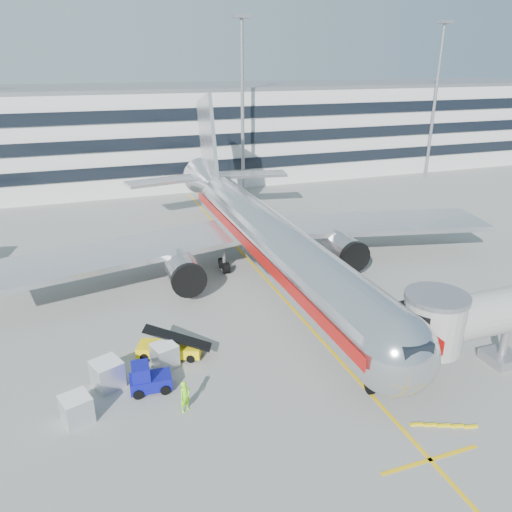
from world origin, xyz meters
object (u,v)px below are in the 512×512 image
object	(u,v)px
belt_loader	(170,348)
baggage_tug	(148,379)
cargo_container_front	(107,374)
cargo_container_right	(165,355)
ramp_worker	(185,397)
main_jet	(262,234)
cargo_container_left	(76,409)

from	to	relation	value
belt_loader	baggage_tug	bearing A→B (deg)	-120.10
belt_loader	cargo_container_front	bearing A→B (deg)	-153.78
baggage_tug	cargo_container_front	bearing A→B (deg)	150.49
cargo_container_right	ramp_worker	bearing A→B (deg)	-86.31
main_jet	belt_loader	size ratio (longest dim) A/B	10.69
main_jet	cargo_container_front	size ratio (longest dim) A/B	22.97
cargo_container_right	cargo_container_front	size ratio (longest dim) A/B	0.87
cargo_container_left	baggage_tug	bearing A→B (deg)	19.72
baggage_tug	belt_loader	bearing A→B (deg)	59.90
belt_loader	ramp_worker	size ratio (longest dim) A/B	2.33
baggage_tug	cargo_container_right	distance (m)	2.84
cargo_container_left	cargo_container_right	bearing A→B (deg)	34.31
baggage_tug	cargo_container_left	distance (m)	4.57
main_jet	ramp_worker	bearing A→B (deg)	-122.96
baggage_tug	cargo_container_front	size ratio (longest dim) A/B	1.21
baggage_tug	cargo_container_right	world-z (taller)	baggage_tug
baggage_tug	ramp_worker	world-z (taller)	ramp_worker
baggage_tug	cargo_container_front	world-z (taller)	baggage_tug
main_jet	cargo_container_right	world-z (taller)	main_jet
belt_loader	cargo_container_left	distance (m)	8.10
main_jet	belt_loader	bearing A→B (deg)	-134.82
main_jet	cargo_container_left	xyz separation A→B (m)	(-17.47, -16.25, -3.39)
cargo_container_front	ramp_worker	distance (m)	5.87
belt_loader	cargo_container_left	size ratio (longest dim) A/B	2.39
cargo_container_right	cargo_container_front	world-z (taller)	cargo_container_front
main_jet	cargo_container_right	bearing A→B (deg)	-133.50
main_jet	cargo_container_front	world-z (taller)	main_jet
cargo_container_right	cargo_container_front	xyz separation A→B (m)	(-3.86, -1.08, 0.09)
baggage_tug	cargo_container_front	xyz separation A→B (m)	(-2.37, 1.34, 0.07)
cargo_container_left	cargo_container_right	world-z (taller)	cargo_container_left
baggage_tug	cargo_container_left	xyz separation A→B (m)	(-4.30, -1.54, -0.01)
cargo_container_front	belt_loader	bearing A→B (deg)	26.22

